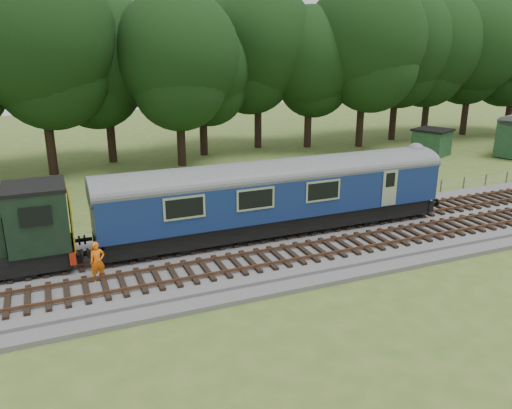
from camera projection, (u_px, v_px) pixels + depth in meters
name	position (u px, v px, depth m)	size (l,w,h in m)	color
ground	(351.00, 238.00, 26.04)	(120.00, 120.00, 0.00)	#446123
ballast	(351.00, 235.00, 25.98)	(70.00, 7.00, 0.35)	#4C4C4F
track_north	(337.00, 222.00, 27.14)	(67.20, 2.40, 0.21)	black
track_south	(369.00, 241.00, 24.50)	(67.20, 2.40, 0.21)	black
fence	(310.00, 212.00, 29.99)	(64.00, 0.12, 1.00)	#6B6054
tree_line	(217.00, 156.00, 45.37)	(70.00, 8.00, 18.00)	black
dmu_railcar	(278.00, 190.00, 25.15)	(18.05, 2.86, 3.88)	black
worker	(97.00, 262.00, 20.26)	(0.62, 0.40, 1.69)	orange
shed	(432.00, 142.00, 45.39)	(3.89, 3.89, 2.41)	#19391C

